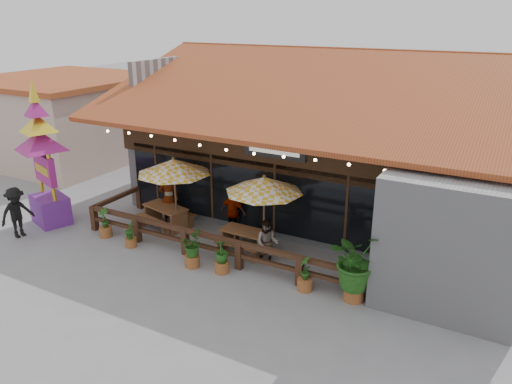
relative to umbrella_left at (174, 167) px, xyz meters
The scene contains 19 objects.
ground 4.62m from the umbrella_left, 12.42° to the right, with size 100.00×100.00×0.00m, color gray.
restaurant_building 7.09m from the umbrella_left, 54.37° to the left, with size 15.50×14.73×6.09m.
patio_railing 2.65m from the umbrella_left, 34.69° to the right, with size 10.00×2.60×0.92m.
neighbor_building 12.27m from the umbrella_left, 155.18° to the left, with size 8.40×8.40×4.22m.
umbrella_left is the anchor object (origin of this frame).
umbrella_right 3.49m from the umbrella_left, ahead, with size 3.03×3.03×2.64m.
picnic_table_left 1.92m from the umbrella_left, behind, with size 1.96×1.78×0.81m.
picnic_table_right 3.49m from the umbrella_left, ahead, with size 1.57×1.36×0.75m.
thai_sign_tower 4.84m from the umbrella_left, 159.92° to the right, with size 2.66×2.66×5.63m.
tropical_plant 7.21m from the umbrella_left, 11.09° to the right, with size 1.78×1.88×2.04m.
diner_a 1.66m from the umbrella_left, 144.81° to the left, with size 0.71×0.47×1.94m, color #382312.
diner_b 4.36m from the umbrella_left, ahead, with size 0.71×0.55×1.45m, color #382312.
diner_c 2.57m from the umbrella_left, 19.49° to the left, with size 1.00×0.42×1.71m, color #382312.
pedestrian 5.62m from the umbrella_left, 146.02° to the right, with size 1.16×0.67×1.80m, color black.
planter_a 3.13m from the umbrella_left, 139.63° to the right, with size 0.44×0.44×1.07m.
planter_b 2.71m from the umbrella_left, 107.55° to the right, with size 0.38×0.41×0.94m.
planter_c 3.29m from the umbrella_left, 43.31° to the right, with size 0.89×0.90×1.13m.
planter_d 3.99m from the umbrella_left, 30.63° to the right, with size 0.55×0.55×1.07m.
planter_e 6.13m from the umbrella_left, 15.24° to the right, with size 0.43×0.44×1.06m.
Camera 1 is at (6.45, -12.07, 7.36)m, focal length 35.00 mm.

